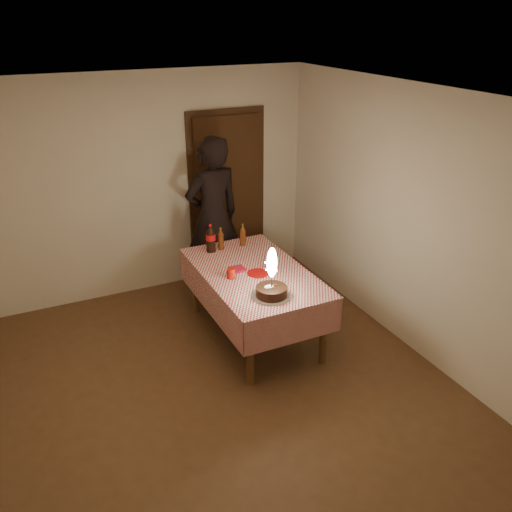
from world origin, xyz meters
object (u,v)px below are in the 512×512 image
amber_bottle_left (221,239)px  amber_bottle_right (243,235)px  dining_table (254,280)px  photographer (213,216)px  clear_cup (270,262)px  red_plate (258,273)px  birthday_cake (272,285)px  red_cup (231,274)px  cola_bottle (211,238)px

amber_bottle_left → amber_bottle_right: size_ratio=1.00×
dining_table → amber_bottle_right: (0.17, 0.66, 0.22)m
amber_bottle_right → photographer: bearing=107.5°
clear_cup → amber_bottle_left: (-0.30, 0.61, 0.07)m
red_plate → clear_cup: bearing=29.9°
birthday_cake → amber_bottle_left: size_ratio=1.92×
red_plate → red_cup: red_cup is taller
birthday_cake → red_plate: 0.50m
dining_table → cola_bottle: bearing=108.0°
birthday_cake → red_cup: (-0.20, 0.50, -0.06)m
clear_cup → amber_bottle_right: (-0.03, 0.61, 0.07)m
dining_table → red_plate: size_ratio=7.82×
clear_cup → red_cup: bearing=-170.0°
red_cup → amber_bottle_right: amber_bottle_right is taller
red_cup → red_plate: bearing=-5.3°
birthday_cake → clear_cup: 0.65m
red_cup → clear_cup: (0.48, 0.08, -0.01)m
amber_bottle_left → amber_bottle_right: 0.27m
amber_bottle_left → photographer: (0.11, 0.50, 0.08)m
red_plate → amber_bottle_right: (0.16, 0.72, 0.11)m
red_plate → birthday_cake: bearing=-100.5°
amber_bottle_right → photographer: 0.53m
red_plate → amber_bottle_left: 0.74m
dining_table → red_cup: bearing=-171.9°
cola_bottle → birthday_cake: bearing=-83.5°
dining_table → red_cup: size_ratio=17.20×
clear_cup → cola_bottle: (-0.42, 0.61, 0.11)m
birthday_cake → amber_bottle_right: birthday_cake is taller
cola_bottle → clear_cup: bearing=-55.4°
red_cup → amber_bottle_left: 0.72m
birthday_cake → amber_bottle_left: (-0.01, 1.20, 0.01)m
red_cup → dining_table: bearing=8.1°
dining_table → cola_bottle: cola_bottle is taller
red_plate → photographer: size_ratio=0.11×
red_plate → amber_bottle_left: size_ratio=0.86×
amber_bottle_left → cola_bottle: bearing=-176.3°
amber_bottle_left → photographer: bearing=78.0°
red_plate → amber_bottle_right: amber_bottle_right is taller
amber_bottle_left → amber_bottle_right: (0.27, -0.00, 0.00)m
red_cup → photographer: size_ratio=0.05×
cola_bottle → amber_bottle_left: size_ratio=1.25×
clear_cup → amber_bottle_right: amber_bottle_right is taller
dining_table → red_cup: red_cup is taller
amber_bottle_right → photographer: size_ratio=0.13×
red_plate → amber_bottle_right: 0.75m
red_cup → amber_bottle_left: (0.18, 0.70, 0.07)m
birthday_cake → photographer: size_ratio=0.25×
dining_table → cola_bottle: (-0.21, 0.65, 0.25)m
dining_table → photographer: 1.20m
birthday_cake → red_cup: 0.54m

